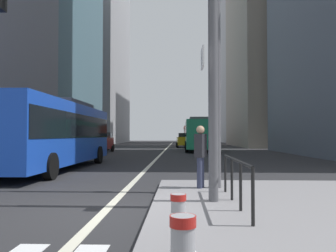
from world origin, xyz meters
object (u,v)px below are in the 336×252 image
(city_bus_red_receding, at_px, (198,133))
(city_bus_red_distant, at_px, (192,134))
(car_oncoming_mid, at_px, (100,142))
(traffic_signal_gantry, at_px, (137,29))
(bollard_left, at_px, (178,221))
(pedestrian_waiting, at_px, (201,153))
(car_receding_far, at_px, (184,140))
(street_lamp_post, at_px, (217,8))
(car_receding_near, at_px, (197,140))
(car_oncoming_far, at_px, (103,141))
(city_bus_blue_oncoming, at_px, (55,131))

(city_bus_red_receding, distance_m, city_bus_red_distant, 20.42)
(car_oncoming_mid, xyz_separation_m, traffic_signal_gantry, (6.72, -25.33, 3.08))
(car_oncoming_mid, relative_size, traffic_signal_gantry, 0.69)
(bollard_left, bearing_deg, traffic_signal_gantry, 104.98)
(city_bus_red_distant, height_order, pedestrian_waiting, city_bus_red_distant)
(car_receding_far, bearing_deg, city_bus_red_receding, -82.74)
(street_lamp_post, bearing_deg, car_receding_near, 88.03)
(city_bus_red_receding, relative_size, bollard_left, 14.92)
(city_bus_red_distant, height_order, car_oncoming_far, city_bus_red_distant)
(car_receding_near, bearing_deg, car_oncoming_mid, -125.24)
(traffic_signal_gantry, xyz_separation_m, pedestrian_waiting, (1.56, 1.99, -2.94))
(traffic_signal_gantry, distance_m, bollard_left, 5.08)
(pedestrian_waiting, bearing_deg, street_lamp_post, 5.43)
(city_bus_red_receding, bearing_deg, car_oncoming_mid, -160.80)
(bollard_left, xyz_separation_m, pedestrian_waiting, (0.61, 5.55, 0.56))
(traffic_signal_gantry, bearing_deg, car_receding_far, 87.74)
(car_receding_far, bearing_deg, car_oncoming_mid, -120.75)
(car_receding_near, bearing_deg, bollard_left, -93.16)
(city_bus_blue_oncoming, relative_size, car_oncoming_mid, 2.82)
(car_receding_near, bearing_deg, city_bus_red_receding, -92.33)
(car_receding_near, distance_m, bollard_left, 43.18)
(city_bus_blue_oncoming, xyz_separation_m, city_bus_red_receding, (7.84, 20.20, -0.00))
(city_bus_red_receding, bearing_deg, pedestrian_waiting, -92.85)
(street_lamp_post, bearing_deg, car_receding_far, 90.76)
(city_bus_red_receding, distance_m, bollard_left, 32.31)
(car_receding_near, relative_size, car_receding_far, 0.95)
(pedestrian_waiting, bearing_deg, traffic_signal_gantry, -128.12)
(car_oncoming_mid, distance_m, traffic_signal_gantry, 26.38)
(city_bus_red_distant, distance_m, bollard_left, 52.71)
(city_bus_red_receding, height_order, car_receding_near, city_bus_red_receding)
(car_receding_near, xyz_separation_m, pedestrian_waiting, (-1.77, -37.56, 0.14))
(car_receding_far, height_order, car_oncoming_far, same)
(car_oncoming_far, distance_m, street_lamp_post, 31.10)
(car_oncoming_far, bearing_deg, traffic_signal_gantry, -76.15)
(car_oncoming_mid, distance_m, bollard_left, 29.89)
(car_receding_far, xyz_separation_m, car_oncoming_far, (-9.26, -7.96, -0.00))
(city_bus_red_distant, xyz_separation_m, car_receding_far, (-1.41, -9.88, -0.85))
(city_bus_red_distant, bearing_deg, city_bus_red_receding, -90.19)
(car_receding_near, bearing_deg, street_lamp_post, -91.97)
(pedestrian_waiting, bearing_deg, bollard_left, -96.27)
(city_bus_blue_oncoming, height_order, street_lamp_post, street_lamp_post)
(city_bus_red_receding, xyz_separation_m, city_bus_red_distant, (0.07, 20.42, 0.00))
(street_lamp_post, bearing_deg, traffic_signal_gantry, -135.10)
(traffic_signal_gantry, distance_m, street_lamp_post, 3.13)
(car_receding_far, bearing_deg, car_oncoming_far, -139.31)
(city_bus_blue_oncoming, relative_size, city_bus_red_receding, 1.03)
(city_bus_blue_oncoming, bearing_deg, street_lamp_post, -42.65)
(car_receding_far, relative_size, bollard_left, 5.92)
(car_oncoming_far, relative_size, pedestrian_waiting, 2.42)
(city_bus_blue_oncoming, xyz_separation_m, pedestrian_waiting, (6.51, -6.48, -0.70))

